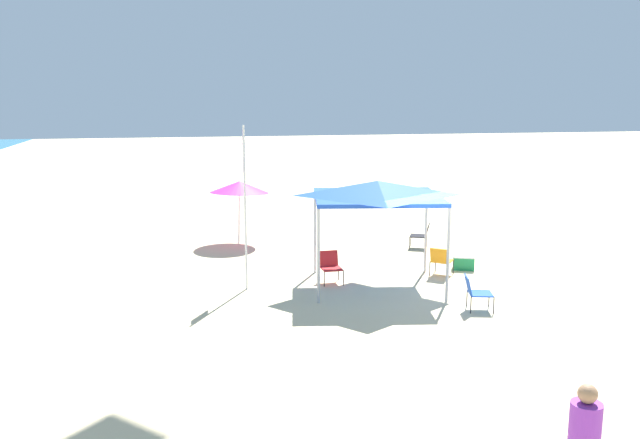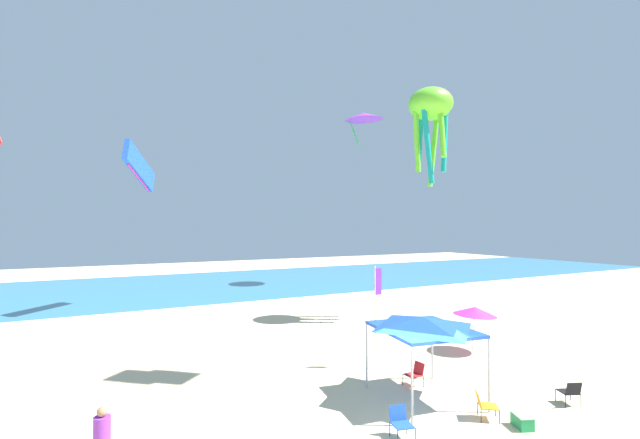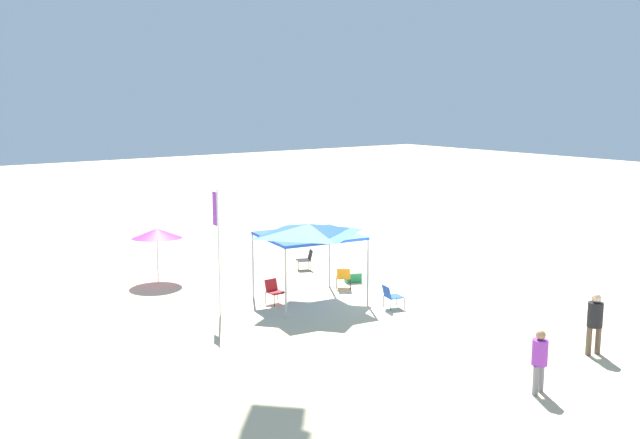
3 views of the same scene
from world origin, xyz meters
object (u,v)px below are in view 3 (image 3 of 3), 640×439
beach_umbrella (157,233)px  folding_chair_right_of_tent (391,295)px  canopy_tent (309,231)px  person_watching_sky (540,357)px  cooler_box (353,277)px  folding_chair_facing_ocean (343,276)px  banner_flag (218,241)px  person_by_tent (595,319)px  folding_chair_left_of_tent (274,290)px  folding_chair_near_cooler (306,258)px

beach_umbrella → folding_chair_right_of_tent: (-8.18, -4.81, -1.41)m
canopy_tent → person_watching_sky: canopy_tent is taller
folding_chair_right_of_tent → cooler_box: 3.70m
beach_umbrella → folding_chair_facing_ocean: size_ratio=2.64×
banner_flag → person_watching_sky: bearing=-162.4°
beach_umbrella → person_watching_sky: bearing=-169.2°
banner_flag → person_by_tent: 11.61m
folding_chair_facing_ocean → folding_chair_left_of_tent: size_ratio=1.00×
folding_chair_right_of_tent → cooler_box: folding_chair_right_of_tent is taller
cooler_box → canopy_tent: bearing=111.4°
person_by_tent → folding_chair_left_of_tent: bearing=-47.9°
folding_chair_right_of_tent → person_by_tent: size_ratio=0.46×
banner_flag → person_watching_sky: 10.73m
canopy_tent → banner_flag: size_ratio=0.85×
folding_chair_near_cooler → person_watching_sky: size_ratio=0.51×
folding_chair_near_cooler → person_by_tent: size_ratio=0.46×
folding_chair_right_of_tent → folding_chair_near_cooler: same height
folding_chair_left_of_tent → person_by_tent: bearing=-67.6°
canopy_tent → cooler_box: bearing=-68.6°
beach_umbrella → banner_flag: 5.45m
folding_chair_left_of_tent → person_by_tent: person_by_tent is taller
folding_chair_near_cooler → person_watching_sky: bearing=12.1°
folding_chair_right_of_tent → folding_chair_left_of_tent: bearing=57.2°
beach_umbrella → cooler_box: bearing=-128.0°
canopy_tent → beach_umbrella: (5.83, 3.08, -0.64)m
cooler_box → folding_chair_near_cooler: bearing=5.9°
person_by_tent → person_watching_sky: person_by_tent is taller
beach_umbrella → person_watching_sky: size_ratio=1.35×
person_watching_sky → beach_umbrella: bearing=-89.6°
folding_chair_left_of_tent → beach_umbrella: bearing=108.3°
person_by_tent → folding_chair_near_cooler: bearing=-69.7°
folding_chair_left_of_tent → folding_chair_near_cooler: same height
person_watching_sky → folding_chair_near_cooler: bearing=-111.9°
folding_chair_left_of_tent → folding_chair_near_cooler: (3.30, -3.73, 0.00)m
folding_chair_near_cooler → banner_flag: bearing=-36.3°
cooler_box → beach_umbrella: bearing=52.0°
cooler_box → banner_flag: size_ratio=0.17×
canopy_tent → folding_chair_right_of_tent: 3.57m
beach_umbrella → person_by_tent: (-14.79, -6.41, -0.85)m
beach_umbrella → folding_chair_left_of_tent: bearing=-159.3°
folding_chair_left_of_tent → banner_flag: 3.04m
beach_umbrella → folding_chair_left_of_tent: beach_umbrella is taller
folding_chair_facing_ocean → folding_chair_near_cooler: same height
folding_chair_facing_ocean → folding_chair_right_of_tent: same height
folding_chair_left_of_tent → banner_flag: bearing=-178.3°
folding_chair_near_cooler → canopy_tent: bearing=-10.5°
folding_chair_right_of_tent → person_watching_sky: person_watching_sky is taller
beach_umbrella → person_by_tent: beach_umbrella is taller
folding_chair_near_cooler → person_watching_sky: person_watching_sky is taller
beach_umbrella → banner_flag: size_ratio=0.51×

